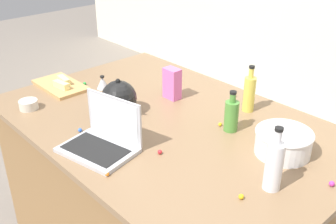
{
  "coord_description": "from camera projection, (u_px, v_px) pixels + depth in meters",
  "views": [
    {
      "loc": [
        1.27,
        -1.17,
        1.84
      ],
      "look_at": [
        0.0,
        0.0,
        0.95
      ],
      "focal_mm": 43.13,
      "sensor_mm": 36.0,
      "label": 1
    }
  ],
  "objects": [
    {
      "name": "bottle_vinegar",
      "position": [
        274.0,
        165.0,
        1.46
      ],
      "size": [
        0.07,
        0.07,
        0.26
      ],
      "color": "white",
      "rests_on": "island_counter"
    },
    {
      "name": "candy_0",
      "position": [
        85.0,
        83.0,
        2.36
      ],
      "size": [
        0.02,
        0.02,
        0.02
      ],
      "primitive_type": "sphere",
      "color": "green",
      "rests_on": "island_counter"
    },
    {
      "name": "ramekin_small",
      "position": [
        29.0,
        105.0,
        2.08
      ],
      "size": [
        0.1,
        0.1,
        0.05
      ],
      "primitive_type": "cylinder",
      "color": "beige",
      "rests_on": "island_counter"
    },
    {
      "name": "candy_6",
      "position": [
        234.0,
        95.0,
        2.22
      ],
      "size": [
        0.02,
        0.02,
        0.02
      ],
      "primitive_type": "sphere",
      "color": "blue",
      "rests_on": "island_counter"
    },
    {
      "name": "candy_5",
      "position": [
        160.0,
        152.0,
        1.71
      ],
      "size": [
        0.02,
        0.02,
        0.02
      ],
      "primitive_type": "sphere",
      "color": "red",
      "rests_on": "island_counter"
    },
    {
      "name": "kettle",
      "position": [
        119.0,
        99.0,
        2.01
      ],
      "size": [
        0.21,
        0.18,
        0.2
      ],
      "color": "black",
      "rests_on": "island_counter"
    },
    {
      "name": "candy_1",
      "position": [
        241.0,
        197.0,
        1.44
      ],
      "size": [
        0.02,
        0.02,
        0.02
      ],
      "primitive_type": "sphere",
      "color": "yellow",
      "rests_on": "island_counter"
    },
    {
      "name": "laptop",
      "position": [
        103.0,
        139.0,
        1.73
      ],
      "size": [
        0.35,
        0.29,
        0.22
      ],
      "color": "#B7B7BC",
      "rests_on": "island_counter"
    },
    {
      "name": "bottle_oil",
      "position": [
        249.0,
        93.0,
        2.03
      ],
      "size": [
        0.06,
        0.06,
        0.24
      ],
      "color": "#DBC64C",
      "rests_on": "island_counter"
    },
    {
      "name": "candy_3",
      "position": [
        220.0,
        124.0,
        1.92
      ],
      "size": [
        0.02,
        0.02,
        0.02
      ],
      "primitive_type": "sphere",
      "color": "yellow",
      "rests_on": "island_counter"
    },
    {
      "name": "butter_stick_left",
      "position": [
        61.0,
        85.0,
        2.27
      ],
      "size": [
        0.11,
        0.05,
        0.04
      ],
      "primitive_type": "cube",
      "rotation": [
        0.0,
        0.0,
        0.13
      ],
      "color": "#F4E58C",
      "rests_on": "cutting_board"
    },
    {
      "name": "bottle_olive",
      "position": [
        231.0,
        115.0,
        1.86
      ],
      "size": [
        0.07,
        0.07,
        0.2
      ],
      "color": "#4C8C38",
      "rests_on": "island_counter"
    },
    {
      "name": "mixing_bowl_large",
      "position": [
        283.0,
        142.0,
        1.69
      ],
      "size": [
        0.24,
        0.24,
        0.11
      ],
      "color": "white",
      "rests_on": "island_counter"
    },
    {
      "name": "cutting_board",
      "position": [
        61.0,
        85.0,
        2.34
      ],
      "size": [
        0.34,
        0.2,
        0.02
      ],
      "primitive_type": "cube",
      "color": "tan",
      "rests_on": "island_counter"
    },
    {
      "name": "candy_4",
      "position": [
        332.0,
        184.0,
        1.51
      ],
      "size": [
        0.02,
        0.02,
        0.02
      ],
      "primitive_type": "sphere",
      "color": "#CC3399",
      "rests_on": "island_counter"
    },
    {
      "name": "butter_stick_right",
      "position": [
        64.0,
        80.0,
        2.34
      ],
      "size": [
        0.11,
        0.05,
        0.04
      ],
      "primitive_type": "cube",
      "rotation": [
        0.0,
        0.0,
        -0.13
      ],
      "color": "#F4E58C",
      "rests_on": "cutting_board"
    },
    {
      "name": "kitchen_timer",
      "position": [
        103.0,
        83.0,
        2.31
      ],
      "size": [
        0.07,
        0.07,
        0.08
      ],
      "color": "#B2B2B7",
      "rests_on": "island_counter"
    },
    {
      "name": "candy_7",
      "position": [
        80.0,
        130.0,
        1.87
      ],
      "size": [
        0.02,
        0.02,
        0.02
      ],
      "primitive_type": "sphere",
      "color": "blue",
      "rests_on": "island_counter"
    },
    {
      "name": "candy_2",
      "position": [
        107.0,
        174.0,
        1.57
      ],
      "size": [
        0.02,
        0.02,
        0.02
      ],
      "primitive_type": "sphere",
      "color": "orange",
      "rests_on": "island_counter"
    },
    {
      "name": "island_counter",
      "position": [
        168.0,
        194.0,
        2.18
      ],
      "size": [
        1.74,
        1.15,
        0.9
      ],
      "color": "olive",
      "rests_on": "ground"
    },
    {
      "name": "candy_bag",
      "position": [
        172.0,
        84.0,
        2.17
      ],
      "size": [
        0.09,
        0.06,
        0.17
      ],
      "primitive_type": "cube",
      "color": "pink",
      "rests_on": "island_counter"
    }
  ]
}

